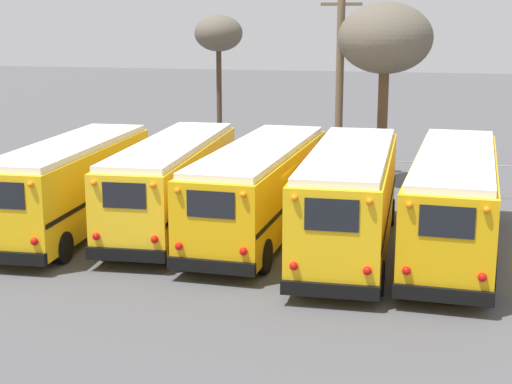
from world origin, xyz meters
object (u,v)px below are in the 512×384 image
school_bus_2 (260,187)px  bare_tree_1 (219,36)px  bare_tree_0 (385,40)px  school_bus_0 (73,184)px  school_bus_1 (173,181)px  utility_pole (340,79)px  school_bus_4 (453,200)px  school_bus_3 (349,198)px

school_bus_2 → bare_tree_1: 15.74m
bare_tree_0 → school_bus_0: bearing=-135.2°
school_bus_0 → school_bus_1: size_ratio=0.92×
school_bus_0 → school_bus_2: bearing=10.0°
school_bus_1 → utility_pole: utility_pole is taller
utility_pole → school_bus_1: bearing=-114.8°
school_bus_0 → school_bus_2: school_bus_0 is taller
school_bus_2 → utility_pole: bearing=82.1°
bare_tree_0 → school_bus_4: bearing=-73.0°
bare_tree_1 → school_bus_1: bearing=-80.9°
school_bus_2 → school_bus_3: size_ratio=1.07×
school_bus_4 → utility_pole: bearing=114.4°
school_bus_4 → bare_tree_1: 19.41m
school_bus_2 → bare_tree_0: bare_tree_0 is taller
school_bus_2 → utility_pole: utility_pole is taller
school_bus_4 → bare_tree_0: bare_tree_0 is taller
bare_tree_0 → bare_tree_1: size_ratio=1.07×
school_bus_2 → utility_pole: 10.41m
bare_tree_1 → school_bus_3: bearing=-61.4°
school_bus_4 → utility_pole: size_ratio=1.24×
school_bus_1 → school_bus_2: bearing=-3.4°
school_bus_1 → bare_tree_1: size_ratio=1.42×
bare_tree_0 → bare_tree_1: bare_tree_0 is taller
school_bus_3 → bare_tree_1: 18.21m
school_bus_1 → school_bus_3: bearing=-14.4°
school_bus_3 → school_bus_1: bearing=165.6°
school_bus_0 → utility_pole: utility_pole is taller
school_bus_3 → bare_tree_0: (0.27, 9.90, 4.47)m
utility_pole → bare_tree_1: size_ratio=1.20×
bare_tree_0 → utility_pole: bearing=144.8°
school_bus_3 → bare_tree_0: 10.87m
school_bus_2 → school_bus_3: 3.43m
school_bus_0 → bare_tree_1: bearing=86.6°
school_bus_4 → bare_tree_0: size_ratio=1.39×
school_bus_3 → school_bus_2: bearing=155.7°
school_bus_1 → bare_tree_0: bare_tree_0 is taller
school_bus_0 → school_bus_1: (3.12, 1.29, -0.01)m
utility_pole → school_bus_2: bearing=-97.9°
school_bus_0 → bare_tree_0: bearing=44.8°
school_bus_1 → bare_tree_0: size_ratio=1.32×
school_bus_0 → school_bus_3: school_bus_3 is taller
school_bus_0 → school_bus_1: bearing=22.4°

